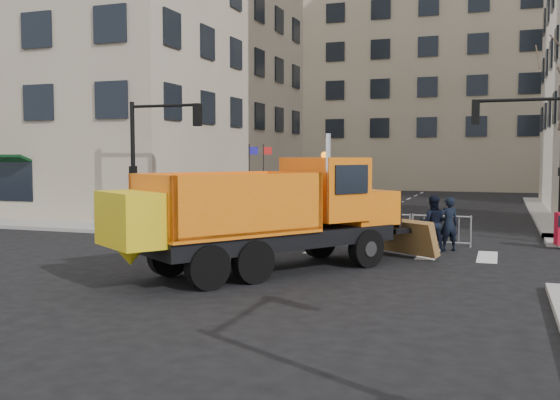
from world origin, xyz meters
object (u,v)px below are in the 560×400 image
(cop_b, at_px, (432,223))
(cop_a, at_px, (449,224))
(cop_c, at_px, (368,225))
(worker, at_px, (203,208))
(plow_truck, at_px, (264,211))

(cop_b, bearing_deg, cop_a, -174.30)
(cop_a, distance_m, cop_c, 2.90)
(worker, bearing_deg, cop_b, -44.56)
(plow_truck, height_order, worker, plow_truck)
(cop_c, relative_size, worker, 1.11)
(cop_a, relative_size, worker, 1.06)
(cop_c, xyz_separation_m, worker, (-7.79, 3.85, 0.06))
(plow_truck, distance_m, cop_b, 6.82)
(cop_c, height_order, worker, cop_c)
(cop_a, distance_m, cop_b, 0.53)
(plow_truck, xyz_separation_m, cop_a, (4.39, 5.67, -0.77))
(plow_truck, distance_m, cop_a, 7.22)
(cop_c, bearing_deg, cop_a, 169.95)
(plow_truck, height_order, cop_a, plow_truck)
(cop_a, height_order, cop_c, cop_c)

